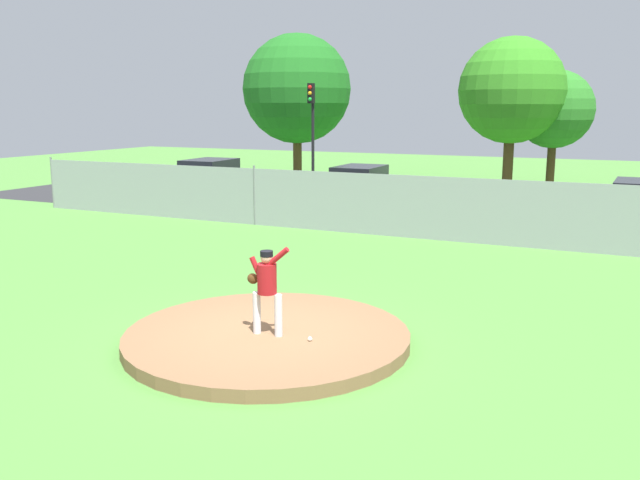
{
  "coord_description": "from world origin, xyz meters",
  "views": [
    {
      "loc": [
        5.4,
        -9.39,
        3.91
      ],
      "look_at": [
        -0.51,
        3.18,
        1.17
      ],
      "focal_mm": 37.63,
      "sensor_mm": 36.0,
      "label": 1
    }
  ],
  "objects_px": {
    "baseball": "(310,339)",
    "parked_car_charcoal": "(359,189)",
    "traffic_cone_orange": "(496,221)",
    "parked_car_slate": "(210,182)",
    "traffic_light_near": "(312,119)",
    "pitcher_youth": "(266,283)",
    "parked_car_champagne": "(640,206)"
  },
  "relations": [
    {
      "from": "parked_car_charcoal",
      "to": "traffic_light_near",
      "type": "bearing_deg",
      "value": 135.24
    },
    {
      "from": "baseball",
      "to": "parked_car_slate",
      "type": "height_order",
      "value": "parked_car_slate"
    },
    {
      "from": "baseball",
      "to": "parked_car_charcoal",
      "type": "relative_size",
      "value": 0.02
    },
    {
      "from": "baseball",
      "to": "parked_car_charcoal",
      "type": "bearing_deg",
      "value": 109.04
    },
    {
      "from": "parked_car_slate",
      "to": "parked_car_champagne",
      "type": "relative_size",
      "value": 1.0
    },
    {
      "from": "parked_car_charcoal",
      "to": "traffic_cone_orange",
      "type": "relative_size",
      "value": 7.63
    },
    {
      "from": "baseball",
      "to": "parked_car_charcoal",
      "type": "height_order",
      "value": "parked_car_charcoal"
    },
    {
      "from": "parked_car_champagne",
      "to": "traffic_light_near",
      "type": "xyz_separation_m",
      "value": [
        -13.96,
        4.31,
        2.65
      ]
    },
    {
      "from": "baseball",
      "to": "traffic_light_near",
      "type": "height_order",
      "value": "traffic_light_near"
    },
    {
      "from": "parked_car_charcoal",
      "to": "parked_car_champagne",
      "type": "height_order",
      "value": "parked_car_charcoal"
    },
    {
      "from": "baseball",
      "to": "traffic_light_near",
      "type": "distance_m",
      "value": 21.37
    },
    {
      "from": "traffic_light_near",
      "to": "parked_car_champagne",
      "type": "bearing_deg",
      "value": -17.17
    },
    {
      "from": "parked_car_slate",
      "to": "traffic_cone_orange",
      "type": "xyz_separation_m",
      "value": [
        12.21,
        -1.51,
        -0.58
      ]
    },
    {
      "from": "traffic_cone_orange",
      "to": "parked_car_slate",
      "type": "bearing_deg",
      "value": 172.97
    },
    {
      "from": "baseball",
      "to": "parked_car_slate",
      "type": "xyz_separation_m",
      "value": [
        -11.67,
        14.28,
        0.59
      ]
    },
    {
      "from": "pitcher_youth",
      "to": "parked_car_champagne",
      "type": "height_order",
      "value": "pitcher_youth"
    },
    {
      "from": "baseball",
      "to": "parked_car_charcoal",
      "type": "distance_m",
      "value": 15.98
    },
    {
      "from": "baseball",
      "to": "traffic_cone_orange",
      "type": "bearing_deg",
      "value": 87.57
    },
    {
      "from": "pitcher_youth",
      "to": "parked_car_champagne",
      "type": "xyz_separation_m",
      "value": [
        5.57,
        14.73,
        -0.32
      ]
    },
    {
      "from": "traffic_cone_orange",
      "to": "parked_car_charcoal",
      "type": "bearing_deg",
      "value": 158.0
    },
    {
      "from": "parked_car_slate",
      "to": "baseball",
      "type": "bearing_deg",
      "value": -50.74
    },
    {
      "from": "parked_car_charcoal",
      "to": "traffic_cone_orange",
      "type": "height_order",
      "value": "parked_car_charcoal"
    },
    {
      "from": "traffic_cone_orange",
      "to": "traffic_light_near",
      "type": "distance_m",
      "value": 11.98
    },
    {
      "from": "pitcher_youth",
      "to": "parked_car_slate",
      "type": "xyz_separation_m",
      "value": [
        -10.88,
        14.29,
        -0.24
      ]
    },
    {
      "from": "pitcher_youth",
      "to": "parked_car_champagne",
      "type": "distance_m",
      "value": 15.75
    },
    {
      "from": "parked_car_slate",
      "to": "traffic_cone_orange",
      "type": "relative_size",
      "value": 7.58
    },
    {
      "from": "baseball",
      "to": "traffic_cone_orange",
      "type": "distance_m",
      "value": 12.79
    },
    {
      "from": "parked_car_charcoal",
      "to": "traffic_light_near",
      "type": "distance_m",
      "value": 6.17
    },
    {
      "from": "traffic_light_near",
      "to": "baseball",
      "type": "bearing_deg",
      "value": -64.26
    },
    {
      "from": "traffic_cone_orange",
      "to": "traffic_light_near",
      "type": "height_order",
      "value": "traffic_light_near"
    },
    {
      "from": "pitcher_youth",
      "to": "traffic_cone_orange",
      "type": "relative_size",
      "value": 2.76
    },
    {
      "from": "parked_car_charcoal",
      "to": "baseball",
      "type": "bearing_deg",
      "value": -70.96
    }
  ]
}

